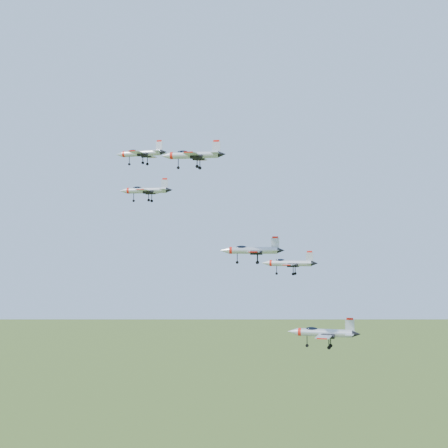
{
  "coord_description": "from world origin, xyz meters",
  "views": [
    {
      "loc": [
        5.93,
        -115.0,
        114.75
      ],
      "look_at": [
        2.58,
        -2.04,
        119.08
      ],
      "focal_mm": 50.0,
      "sensor_mm": 36.0,
      "label": 1
    }
  ],
  "objects": [
    {
      "name": "jet_left_high",
      "position": [
        -12.5,
        2.17,
        125.67
      ],
      "size": [
        10.57,
        8.85,
        2.83
      ],
      "rotation": [
        0.0,
        0.0,
        -0.16
      ],
      "color": "#B1B6BE"
    },
    {
      "name": "jet_lead",
      "position": [
        -14.66,
        9.43,
        133.85
      ],
      "size": [
        11.24,
        9.58,
        3.07
      ],
      "rotation": [
        0.0,
        0.0,
        -0.3
      ],
      "color": "#B1B6BE"
    },
    {
      "name": "jet_right_high",
      "position": [
        -1.86,
        -18.73,
        129.22
      ],
      "size": [
        10.47,
        8.76,
        2.8
      ],
      "rotation": [
        0.0,
        0.0,
        -0.16
      ],
      "color": "#B1B6BE"
    },
    {
      "name": "jet_left_low",
      "position": [
        15.07,
        8.47,
        111.76
      ],
      "size": [
        11.21,
        9.52,
        3.04
      ],
      "rotation": [
        0.0,
        0.0,
        -0.27
      ],
      "color": "#B1B6BE"
    },
    {
      "name": "jet_right_low",
      "position": [
        7.43,
        -9.07,
        114.35
      ],
      "size": [
        11.12,
        9.2,
        2.97
      ],
      "rotation": [
        0.0,
        0.0,
        -0.07
      ],
      "color": "#B1B6BE"
    },
    {
      "name": "jet_trail",
      "position": [
        20.07,
        -4.08,
        99.82
      ],
      "size": [
        12.78,
        10.84,
        3.46
      ],
      "rotation": [
        0.0,
        0.0,
        -0.26
      ],
      "color": "#B1B6BE"
    }
  ]
}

